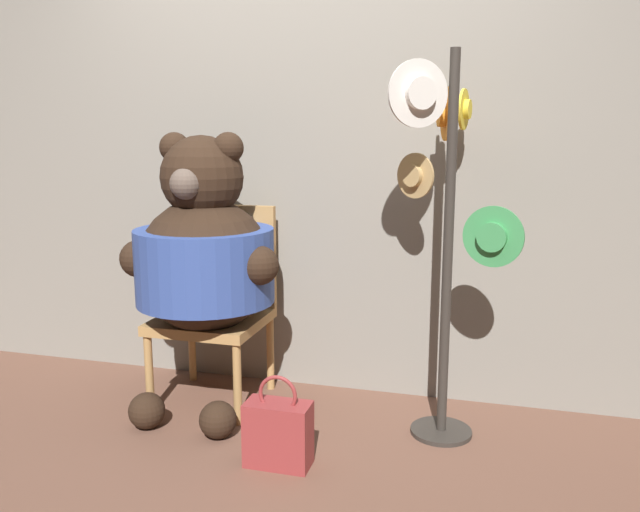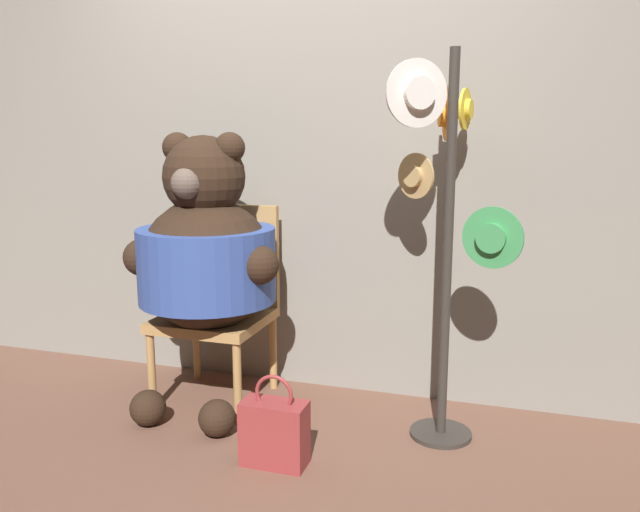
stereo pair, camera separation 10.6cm
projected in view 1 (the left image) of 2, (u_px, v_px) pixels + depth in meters
ground_plane at (273, 430)px, 2.90m from camera, size 14.00×14.00×0.00m
wall_back at (310, 136)px, 3.25m from camera, size 8.00×0.10×2.70m
chair at (218, 299)px, 3.23m from camera, size 0.52×0.51×0.99m
teddy_bear at (204, 256)px, 3.01m from camera, size 0.81×0.71×1.37m
hat_display_rack at (446, 213)px, 2.70m from camera, size 0.56×0.47×1.70m
handbag_on_ground at (278, 432)px, 2.57m from camera, size 0.27×0.14×0.39m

